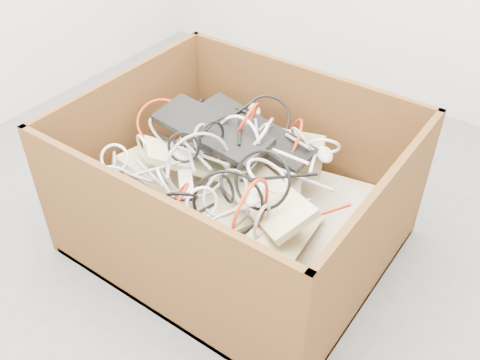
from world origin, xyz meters
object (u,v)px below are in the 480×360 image
Objects in this scene: power_strip_right at (185,177)px; cardboard_box at (234,211)px; power_strip_left at (200,141)px; vga_plug at (301,214)px.

cardboard_box is at bearing 82.08° from power_strip_right.
vga_plug is (0.54, -0.12, -0.01)m from power_strip_left.
cardboard_box is 4.15× the size of power_strip_left.
power_strip_right is at bearing -88.73° from power_strip_left.
cardboard_box is 25.02× the size of vga_plug.
cardboard_box is at bearing -157.61° from vga_plug.
power_strip_left is 1.08× the size of power_strip_right.
power_strip_left reaches higher than vga_plug.
power_strip_left is 6.03× the size of vga_plug.
cardboard_box is 0.31m from power_strip_left.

